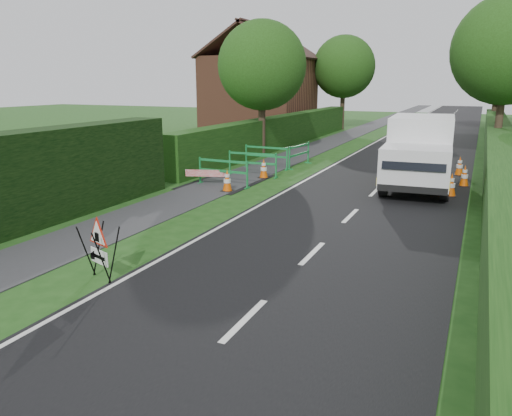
# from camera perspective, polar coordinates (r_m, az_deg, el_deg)

# --- Properties ---
(ground) EXTENTS (120.00, 120.00, 0.00)m
(ground) POSITION_cam_1_polar(r_m,az_deg,el_deg) (8.75, -19.59, -11.76)
(ground) COLOR #1A4313
(ground) RESTS_ON ground
(road_surface) EXTENTS (6.00, 90.00, 0.02)m
(road_surface) POSITION_cam_1_polar(r_m,az_deg,el_deg) (40.85, 19.86, 8.20)
(road_surface) COLOR black
(road_surface) RESTS_ON ground
(footpath) EXTENTS (2.00, 90.00, 0.02)m
(footpath) POSITION_cam_1_polar(r_m,az_deg,el_deg) (41.64, 12.24, 8.82)
(footpath) COLOR #2D2D30
(footpath) RESTS_ON ground
(hedge_west_far) EXTENTS (1.00, 24.00, 1.80)m
(hedge_west_far) POSITION_cam_1_polar(r_m,az_deg,el_deg) (29.78, 3.05, 7.06)
(hedge_west_far) COLOR #14380F
(hedge_west_far) RESTS_ON ground
(hedge_east) EXTENTS (1.20, 50.00, 1.50)m
(hedge_east) POSITION_cam_1_polar(r_m,az_deg,el_deg) (21.90, 26.07, 3.02)
(hedge_east) COLOR #14380F
(hedge_east) RESTS_ON ground
(house_west) EXTENTS (7.50, 7.40, 7.88)m
(house_west) POSITION_cam_1_polar(r_m,az_deg,el_deg) (38.86, 0.44, 13.04)
(house_west) COLOR brown
(house_west) RESTS_ON ground
(tree_nw) EXTENTS (4.40, 4.40, 6.70)m
(tree_nw) POSITION_cam_1_polar(r_m,az_deg,el_deg) (25.70, 0.70, 15.96)
(tree_nw) COLOR #2D2116
(tree_nw) RESTS_ON ground
(tree_ne) EXTENTS (5.20, 5.20, 7.79)m
(tree_ne) POSITION_cam_1_polar(r_m,az_deg,el_deg) (27.61, 26.79, 15.82)
(tree_ne) COLOR #2D2116
(tree_ne) RESTS_ON ground
(tree_fw) EXTENTS (4.80, 4.80, 7.24)m
(tree_fw) POSITION_cam_1_polar(r_m,az_deg,el_deg) (40.88, 10.02, 15.60)
(tree_fw) COLOR #2D2116
(tree_fw) RESTS_ON ground
(tree_fe) EXTENTS (4.20, 4.20, 6.33)m
(tree_fe) POSITION_cam_1_polar(r_m,az_deg,el_deg) (43.57, 25.93, 13.53)
(tree_fe) COLOR #2D2116
(tree_fe) RESTS_ON ground
(triangle_sign) EXTENTS (0.92, 0.92, 1.06)m
(triangle_sign) POSITION_cam_1_polar(r_m,az_deg,el_deg) (9.95, -17.67, -3.88)
(triangle_sign) COLOR black
(triangle_sign) RESTS_ON ground
(works_van) EXTENTS (2.47, 5.61, 2.50)m
(works_van) POSITION_cam_1_polar(r_m,az_deg,el_deg) (18.74, 18.19, 6.21)
(works_van) COLOR silver
(works_van) RESTS_ON ground
(traffic_cone_0) EXTENTS (0.38, 0.38, 0.79)m
(traffic_cone_0) POSITION_cam_1_polar(r_m,az_deg,el_deg) (17.77, 21.42, 2.47)
(traffic_cone_0) COLOR black
(traffic_cone_0) RESTS_ON ground
(traffic_cone_1) EXTENTS (0.38, 0.38, 0.79)m
(traffic_cone_1) POSITION_cam_1_polar(r_m,az_deg,el_deg) (19.68, 22.73, 3.41)
(traffic_cone_1) COLOR black
(traffic_cone_1) RESTS_ON ground
(traffic_cone_2) EXTENTS (0.38, 0.38, 0.79)m
(traffic_cone_2) POSITION_cam_1_polar(r_m,az_deg,el_deg) (21.92, 22.24, 4.47)
(traffic_cone_2) COLOR black
(traffic_cone_2) RESTS_ON ground
(traffic_cone_3) EXTENTS (0.38, 0.38, 0.79)m
(traffic_cone_3) POSITION_cam_1_polar(r_m,az_deg,el_deg) (17.32, -3.31, 3.16)
(traffic_cone_3) COLOR black
(traffic_cone_3) RESTS_ON ground
(traffic_cone_4) EXTENTS (0.38, 0.38, 0.79)m
(traffic_cone_4) POSITION_cam_1_polar(r_m,az_deg,el_deg) (19.71, 0.89, 4.54)
(traffic_cone_4) COLOR black
(traffic_cone_4) RESTS_ON ground
(ped_barrier_0) EXTENTS (2.08, 0.47, 1.00)m
(ped_barrier_0) POSITION_cam_1_polar(r_m,az_deg,el_deg) (18.24, -3.79, 4.48)
(ped_barrier_0) COLOR #177F39
(ped_barrier_0) RESTS_ON ground
(ped_barrier_1) EXTENTS (2.07, 0.45, 1.00)m
(ped_barrier_1) POSITION_cam_1_polar(r_m,az_deg,el_deg) (20.07, -0.41, 5.40)
(ped_barrier_1) COLOR #177F39
(ped_barrier_1) RESTS_ON ground
(ped_barrier_2) EXTENTS (2.08, 0.47, 1.00)m
(ped_barrier_2) POSITION_cam_1_polar(r_m,az_deg,el_deg) (21.97, 1.18, 6.17)
(ped_barrier_2) COLOR #177F39
(ped_barrier_2) RESTS_ON ground
(ped_barrier_3) EXTENTS (0.55, 2.08, 1.00)m
(ped_barrier_3) POSITION_cam_1_polar(r_m,az_deg,el_deg) (22.62, 4.97, 6.36)
(ped_barrier_3) COLOR #177F39
(ped_barrier_3) RESTS_ON ground
(redwhite_plank) EXTENTS (1.44, 0.49, 0.25)m
(redwhite_plank) POSITION_cam_1_polar(r_m,az_deg,el_deg) (18.53, -5.76, 2.61)
(redwhite_plank) COLOR red
(redwhite_plank) RESTS_ON ground
(hatchback_car) EXTENTS (2.76, 4.06, 1.28)m
(hatchback_car) POSITION_cam_1_polar(r_m,az_deg,el_deg) (30.34, 19.31, 7.64)
(hatchback_car) COLOR white
(hatchback_car) RESTS_ON ground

